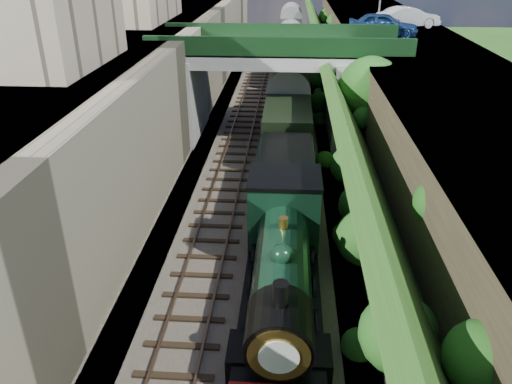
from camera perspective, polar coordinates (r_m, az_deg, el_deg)
trackbed at (r=31.28m, az=1.28°, el=3.91°), size 10.00×90.00×0.20m
retaining_wall at (r=30.88m, az=-9.06°, el=9.97°), size 1.00×90.00×7.00m
street_plateau_left at (r=31.83m, az=-15.31°, el=9.87°), size 6.00×90.00×7.00m
street_plateau_right at (r=31.34m, az=19.16°, el=8.37°), size 8.00×90.00×6.25m
embankment_slope at (r=30.24m, az=10.86°, el=7.97°), size 4.48×90.00×6.36m
track_left at (r=31.37m, az=-2.38°, el=4.25°), size 2.50×90.00×0.20m
track_right at (r=31.20m, az=3.49°, el=4.10°), size 2.50×90.00×0.20m
road_bridge at (r=33.85m, az=3.32°, el=12.69°), size 16.00×6.40×7.25m
building_near at (r=25.50m, az=-22.23°, el=17.73°), size 4.00×8.00×4.00m
tree at (r=29.62m, az=13.04°, el=11.24°), size 3.60×3.80×6.60m
car_blue at (r=37.95m, az=14.32°, el=18.04°), size 5.07×2.72×1.64m
car_silver at (r=42.95m, az=17.03°, el=18.56°), size 5.06×2.92×1.58m
locomotive at (r=17.80m, az=3.02°, el=-8.28°), size 3.10×10.22×3.83m
tender at (r=24.35m, az=3.36°, el=1.02°), size 2.70×6.00×3.05m
coach_front at (r=36.03m, az=3.69°, el=10.18°), size 2.90×18.00×3.70m
coach_middle at (r=54.35m, az=3.90°, el=15.63°), size 2.90×18.00×3.70m
coach_rear at (r=72.92m, az=4.01°, el=18.32°), size 2.90×18.00×3.70m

